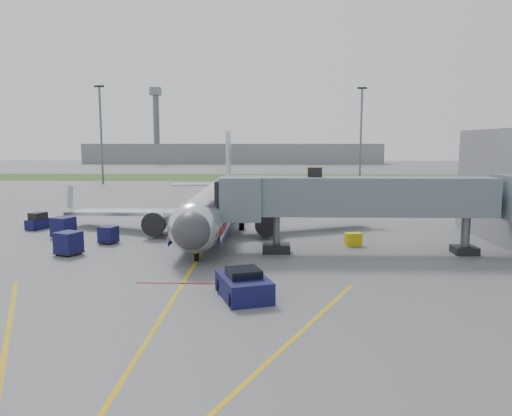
{
  "coord_description": "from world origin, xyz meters",
  "views": [
    {
      "loc": [
        5.53,
        -34.39,
        8.89
      ],
      "look_at": [
        4.27,
        8.13,
        3.2
      ],
      "focal_mm": 35.0,
      "sensor_mm": 36.0,
      "label": 1
    }
  ],
  "objects_px": {
    "pushback_tug": "(244,285)",
    "airliner": "(216,204)",
    "ramp_worker": "(153,230)",
    "belt_loader": "(181,231)",
    "baggage_tug": "(38,222)"
  },
  "relations": [
    {
      "from": "baggage_tug",
      "to": "airliner",
      "type": "bearing_deg",
      "value": 0.09
    },
    {
      "from": "pushback_tug",
      "to": "belt_loader",
      "type": "xyz_separation_m",
      "value": [
        -6.93,
        18.55,
        -0.18
      ]
    },
    {
      "from": "pushback_tug",
      "to": "airliner",
      "type": "bearing_deg",
      "value": 100.32
    },
    {
      "from": "airliner",
      "to": "pushback_tug",
      "type": "xyz_separation_m",
      "value": [
        4.0,
        -21.95,
        -1.94
      ]
    },
    {
      "from": "airliner",
      "to": "belt_loader",
      "type": "relative_size",
      "value": 8.04
    },
    {
      "from": "pushback_tug",
      "to": "baggage_tug",
      "type": "xyz_separation_m",
      "value": [
        -22.22,
        21.92,
        0.05
      ]
    },
    {
      "from": "airliner",
      "to": "pushback_tug",
      "type": "relative_size",
      "value": 7.72
    },
    {
      "from": "airliner",
      "to": "baggage_tug",
      "type": "height_order",
      "value": "airliner"
    },
    {
      "from": "airliner",
      "to": "pushback_tug",
      "type": "bearing_deg",
      "value": -79.68
    },
    {
      "from": "airliner",
      "to": "baggage_tug",
      "type": "distance_m",
      "value": 18.33
    },
    {
      "from": "baggage_tug",
      "to": "belt_loader",
      "type": "bearing_deg",
      "value": -12.43
    },
    {
      "from": "baggage_tug",
      "to": "pushback_tug",
      "type": "bearing_deg",
      "value": -44.61
    },
    {
      "from": "airliner",
      "to": "belt_loader",
      "type": "xyz_separation_m",
      "value": [
        -2.93,
        -3.4,
        -2.12
      ]
    },
    {
      "from": "baggage_tug",
      "to": "belt_loader",
      "type": "distance_m",
      "value": 15.67
    },
    {
      "from": "ramp_worker",
      "to": "pushback_tug",
      "type": "bearing_deg",
      "value": -91.38
    }
  ]
}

